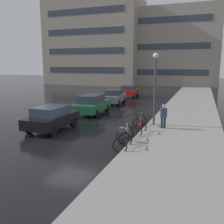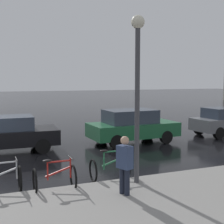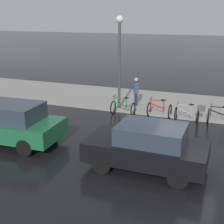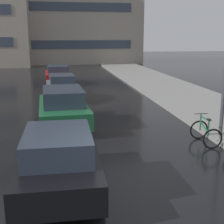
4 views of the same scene
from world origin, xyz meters
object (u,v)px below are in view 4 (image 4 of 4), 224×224
bicycle_farthest (205,133)px  car_green (63,107)px  car_black (59,160)px  car_red (58,75)px  car_grey (62,87)px

bicycle_farthest → car_green: bearing=147.6°
bicycle_farthest → car_green: (-4.93, 3.13, 0.44)m
car_black → car_red: (0.01, 17.81, -0.02)m
bicycle_farthest → car_red: bearing=108.7°
car_grey → car_red: bearing=92.0°
bicycle_farthest → car_red: 16.05m
bicycle_farthest → car_black: 5.78m
car_green → car_red: 12.07m
car_black → bicycle_farthest: bearing=26.8°
bicycle_farthest → car_green: 5.86m
car_green → car_red: (-0.20, 12.07, -0.06)m
car_green → car_red: bearing=91.0°
bicycle_farthest → car_grey: (-4.91, 8.82, 0.39)m
car_green → car_grey: size_ratio=1.15×
car_green → car_red: car_green is taller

